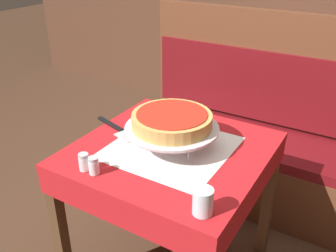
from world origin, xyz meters
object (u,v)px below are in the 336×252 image
Objects in this scene: booth_bench at (248,147)px; salt_shaker at (84,162)px; deep_dish_pizza at (172,120)px; pepper_shaker at (94,166)px; water_glass_near at (203,201)px; dining_table_rear at (285,69)px; pizza_pan_stand at (172,129)px; pizza_server at (119,129)px; dining_table_front at (171,165)px; condiment_caddy at (291,48)px.

booth_bench reaches higher than salt_shaker.
deep_dish_pizza is 0.37m from pepper_shaker.
water_glass_near is (0.23, -1.16, 0.44)m from booth_bench.
salt_shaker is at bearing -97.38° from dining_table_rear.
pizza_pan_stand is 5.64× the size of salt_shaker.
booth_bench reaches higher than dining_table_rear.
dining_table_front is at bearing -2.31° from pizza_server.
dining_table_front is at bearing 57.94° from salt_shaker.
deep_dish_pizza is (-0.05, -1.63, 0.24)m from dining_table_rear.
booth_bench is 5.03× the size of pizza_server.
booth_bench reaches higher than water_glass_near.
dining_table_front is 2.35× the size of deep_dish_pizza.
water_glass_near is (0.30, -0.32, -0.04)m from pizza_pan_stand.
pizza_pan_stand is 0.38m from salt_shaker.
pepper_shaker is at bearing -114.79° from deep_dish_pizza.
dining_table_front is 2.65× the size of pizza_server.
dining_table_rear is 0.84m from booth_bench.
deep_dish_pizza is 4.76× the size of salt_shaker.
booth_bench is 1.26m from water_glass_near.
water_glass_near is at bearing -83.02° from condiment_caddy.
deep_dish_pizza is 1.72m from condiment_caddy.
dining_table_rear is at bearing 97.24° from water_glass_near.
dining_table_rear is 10.38× the size of pepper_shaker.
booth_bench is 16.20× the size of water_glass_near.
condiment_caddy is (0.05, 1.72, 0.13)m from dining_table_front.
pizza_pan_stand is at bearing -91.92° from dining_table_rear.
condiment_caddy reaches higher than water_glass_near.
pizza_server is at bearing 112.59° from pepper_shaker.
water_glass_near reaches higher than pepper_shaker.
water_glass_near is at bearing 0.75° from salt_shaker.
water_glass_near is at bearing -46.35° from deep_dish_pizza.
pizza_pan_stand is 2.40× the size of condiment_caddy.
pizza_pan_stand reaches higher than water_glass_near.
booth_bench is 0.98m from condiment_caddy.
pizza_pan_stand is at bearing -95.05° from booth_bench.
salt_shaker is at bearing -75.04° from pizza_server.
booth_bench is at bearing 84.95° from pizza_pan_stand.
pepper_shaker reaches higher than dining_table_front.
salt_shaker reaches higher than dining_table_rear.
booth_bench is 21.29× the size of pepper_shaker.
pizza_server is (-0.29, 0.01, -0.12)m from deep_dish_pizza.
pepper_shaker is (-0.15, -0.32, -0.05)m from pizza_pan_stand.
booth_bench reaches higher than pepper_shaker.
water_glass_near is 2.05m from condiment_caddy.
pepper_shaker is at bearing -100.89° from booth_bench.
dining_table_rear is 0.17m from condiment_caddy.
dining_table_rear is at bearing 91.40° from booth_bench.
salt_shaker is 2.05m from condiment_caddy.
dining_table_front is 0.46m from water_glass_near.
deep_dish_pizza is at bearing 0.00° from pizza_pan_stand.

